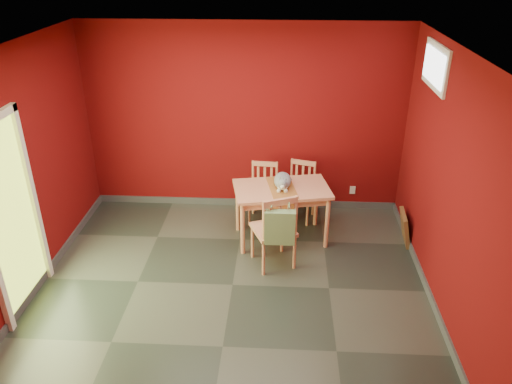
# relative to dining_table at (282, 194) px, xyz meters

# --- Properties ---
(ground) EXTENTS (4.50, 4.50, 0.00)m
(ground) POSITION_rel_dining_table_xyz_m (-0.55, -1.07, -0.66)
(ground) COLOR #2D342D
(ground) RESTS_ON ground
(room_shell) EXTENTS (4.50, 4.50, 4.50)m
(room_shell) POSITION_rel_dining_table_xyz_m (-0.55, -1.07, -0.61)
(room_shell) COLOR #60090A
(room_shell) RESTS_ON ground
(doorway) EXTENTS (0.06, 1.01, 2.13)m
(doorway) POSITION_rel_dining_table_xyz_m (-2.78, -1.47, 0.46)
(doorway) COLOR #B7D838
(doorway) RESTS_ON ground
(window) EXTENTS (0.05, 0.90, 0.50)m
(window) POSITION_rel_dining_table_xyz_m (1.68, -0.07, 1.69)
(window) COLOR white
(window) RESTS_ON room_shell
(outlet_plate) EXTENTS (0.08, 0.02, 0.12)m
(outlet_plate) POSITION_rel_dining_table_xyz_m (1.05, 0.92, -0.36)
(outlet_plate) COLOR silver
(outlet_plate) RESTS_ON room_shell
(dining_table) EXTENTS (1.33, 0.93, 0.76)m
(dining_table) POSITION_rel_dining_table_xyz_m (0.00, 0.00, 0.00)
(dining_table) COLOR tan
(dining_table) RESTS_ON ground
(table_runner) EXTENTS (0.44, 0.72, 0.34)m
(table_runner) POSITION_rel_dining_table_xyz_m (0.00, -0.11, 0.04)
(table_runner) COLOR #A05D29
(table_runner) RESTS_ON dining_table
(chair_far_left) EXTENTS (0.43, 0.43, 0.85)m
(chair_far_left) POSITION_rel_dining_table_xyz_m (-0.26, 0.51, -0.23)
(chair_far_left) COLOR tan
(chair_far_left) RESTS_ON ground
(chair_far_right) EXTENTS (0.49, 0.49, 0.84)m
(chair_far_right) POSITION_rel_dining_table_xyz_m (0.26, 0.60, -0.23)
(chair_far_right) COLOR tan
(chair_far_right) RESTS_ON ground
(chair_near) EXTENTS (0.61, 0.61, 1.00)m
(chair_near) POSITION_rel_dining_table_xyz_m (-0.07, -0.63, -0.15)
(chair_near) COLOR tan
(chair_near) RESTS_ON ground
(tote_bag) EXTENTS (0.35, 0.20, 0.49)m
(tote_bag) POSITION_rel_dining_table_xyz_m (-0.01, -0.85, 0.01)
(tote_bag) COLOR #688756
(tote_bag) RESTS_ON chair_near
(cat) EXTENTS (0.28, 0.48, 0.23)m
(cat) POSITION_rel_dining_table_xyz_m (0.01, 0.05, 0.21)
(cat) COLOR slate
(cat) RESTS_ON table_runner
(picture_frame) EXTENTS (0.17, 0.43, 0.42)m
(picture_frame) POSITION_rel_dining_table_xyz_m (1.64, 0.01, -0.45)
(picture_frame) COLOR brown
(picture_frame) RESTS_ON ground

